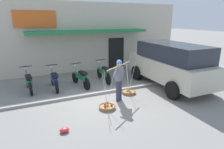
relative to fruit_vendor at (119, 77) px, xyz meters
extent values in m
plane|color=gray|center=(-0.60, 0.30, -0.98)|extent=(90.00, 90.00, 0.00)
cube|color=gray|center=(-0.60, 1.00, -0.93)|extent=(20.00, 0.24, 0.10)
cylinder|color=#38384C|center=(0.07, 0.05, -0.55)|extent=(0.15, 0.15, 0.86)
cylinder|color=#38384C|center=(-0.07, -0.05, -0.55)|extent=(0.15, 0.15, 0.86)
cube|color=slate|center=(0.00, 0.00, 0.15)|extent=(0.39, 0.36, 0.54)
sphere|color=#E0B78E|center=(0.00, 0.00, 0.56)|extent=(0.21, 0.21, 0.21)
sphere|color=#4C70B2|center=(0.00, 0.00, 0.61)|extent=(0.22, 0.22, 0.22)
cylinder|color=slate|center=(0.20, 0.14, 0.32)|extent=(0.33, 0.26, 0.43)
cylinder|color=slate|center=(-0.20, -0.14, 0.32)|extent=(0.33, 0.26, 0.43)
cylinder|color=tan|center=(0.00, 0.00, 0.47)|extent=(1.50, 1.04, 0.04)
cylinder|color=#9E7542|center=(0.74, 0.50, -0.93)|extent=(0.58, 0.58, 0.09)
torus|color=brown|center=(0.74, 0.50, -0.88)|extent=(0.63, 0.63, 0.05)
sphere|color=red|center=(0.77, 0.48, -0.84)|extent=(0.09, 0.09, 0.09)
sphere|color=#79BC47|center=(0.79, 0.49, -0.84)|extent=(0.09, 0.09, 0.09)
sphere|color=red|center=(0.81, 0.64, -0.84)|extent=(0.09, 0.09, 0.09)
sphere|color=#67A03D|center=(0.66, 0.50, -0.85)|extent=(0.08, 0.08, 0.08)
sphere|color=yellow|center=(0.75, 0.38, -0.84)|extent=(0.10, 0.10, 0.10)
cylinder|color=silver|center=(0.74, 0.64, -0.21)|extent=(0.01, 0.28, 1.36)
cylinder|color=silver|center=(0.62, 0.43, -0.21)|extent=(0.24, 0.15, 1.36)
cylinder|color=silver|center=(0.85, 0.43, -0.21)|extent=(0.24, 0.15, 1.36)
cylinder|color=#9E7542|center=(-0.74, -0.50, -0.93)|extent=(0.58, 0.58, 0.09)
torus|color=brown|center=(-0.74, -0.50, -0.88)|extent=(0.63, 0.63, 0.05)
sphere|color=red|center=(-0.66, -0.37, -0.85)|extent=(0.08, 0.08, 0.08)
sphere|color=red|center=(-0.79, -0.43, -0.84)|extent=(0.09, 0.09, 0.09)
sphere|color=red|center=(-0.58, -0.56, -0.84)|extent=(0.09, 0.09, 0.09)
sphere|color=red|center=(-0.85, -0.58, -0.84)|extent=(0.09, 0.09, 0.09)
sphere|color=#6EAB41|center=(-0.72, -0.52, -0.85)|extent=(0.08, 0.08, 0.08)
sphere|color=#B1201B|center=(-0.70, -0.39, -0.80)|extent=(0.08, 0.08, 0.08)
cylinder|color=silver|center=(-0.74, -0.37, -0.21)|extent=(0.01, 0.28, 1.36)
cylinder|color=silver|center=(-0.85, -0.57, -0.21)|extent=(0.24, 0.15, 1.36)
cylinder|color=silver|center=(-0.62, -0.57, -0.21)|extent=(0.24, 0.15, 1.36)
cylinder|color=black|center=(-3.37, 3.28, -0.69)|extent=(0.14, 0.59, 0.58)
cylinder|color=black|center=(-3.24, 2.05, -0.69)|extent=(0.14, 0.59, 0.58)
cube|color=#19663D|center=(-3.37, 3.28, -0.43)|extent=(0.17, 0.29, 0.06)
cube|color=#19663D|center=(-3.29, 2.57, -0.47)|extent=(0.29, 0.92, 0.24)
cube|color=black|center=(-3.28, 2.39, -0.23)|extent=(0.27, 0.58, 0.12)
cylinder|color=slate|center=(-3.36, 3.18, -0.30)|extent=(0.09, 0.30, 0.76)
cylinder|color=black|center=(-3.35, 3.10, 0.09)|extent=(0.54, 0.09, 0.04)
sphere|color=silver|center=(-3.36, 3.26, -0.05)|extent=(0.11, 0.11, 0.11)
cylinder|color=black|center=(-2.19, 3.10, -0.69)|extent=(0.09, 0.58, 0.58)
cylinder|color=black|center=(-2.17, 1.86, -0.69)|extent=(0.09, 0.58, 0.58)
cube|color=navy|center=(-2.19, 3.10, -0.43)|extent=(0.14, 0.28, 0.06)
cube|color=navy|center=(-2.18, 2.38, -0.47)|extent=(0.21, 0.90, 0.24)
cube|color=black|center=(-2.18, 2.20, -0.23)|extent=(0.23, 0.56, 0.12)
cylinder|color=slate|center=(-2.19, 3.00, -0.30)|extent=(0.06, 0.30, 0.76)
cylinder|color=black|center=(-2.19, 2.92, 0.09)|extent=(0.54, 0.04, 0.04)
sphere|color=silver|center=(-2.19, 3.08, -0.05)|extent=(0.11, 0.11, 0.11)
cylinder|color=black|center=(-1.08, 2.94, -0.69)|extent=(0.19, 0.58, 0.58)
cylinder|color=black|center=(-0.83, 1.72, -0.69)|extent=(0.19, 0.58, 0.58)
cube|color=#19663D|center=(-1.08, 2.94, -0.43)|extent=(0.19, 0.30, 0.06)
cube|color=#19663D|center=(-0.94, 2.23, -0.47)|extent=(0.37, 0.92, 0.24)
cube|color=black|center=(-0.90, 2.06, -0.23)|extent=(0.33, 0.59, 0.12)
cylinder|color=slate|center=(-1.06, 2.84, -0.30)|extent=(0.12, 0.30, 0.76)
cylinder|color=black|center=(-1.04, 2.76, 0.09)|extent=(0.54, 0.14, 0.04)
sphere|color=silver|center=(-1.08, 2.92, -0.05)|extent=(0.11, 0.11, 0.11)
cylinder|color=black|center=(0.38, 3.24, -0.69)|extent=(0.08, 0.58, 0.58)
cylinder|color=black|center=(0.37, 2.00, -0.69)|extent=(0.08, 0.58, 0.58)
cube|color=#19663D|center=(0.38, 3.24, -0.43)|extent=(0.14, 0.28, 0.06)
cube|color=#19663D|center=(0.38, 2.52, -0.47)|extent=(0.21, 0.90, 0.24)
cube|color=black|center=(0.37, 2.34, -0.23)|extent=(0.22, 0.56, 0.12)
cylinder|color=slate|center=(0.38, 3.14, -0.30)|extent=(0.06, 0.30, 0.76)
cylinder|color=black|center=(0.38, 3.06, 0.09)|extent=(0.54, 0.04, 0.04)
sphere|color=silver|center=(0.38, 3.22, -0.05)|extent=(0.11, 0.11, 0.11)
cube|color=beige|center=(3.08, 0.67, -0.12)|extent=(1.95, 4.72, 0.96)
cube|color=#282D38|center=(3.08, 0.52, 0.74)|extent=(1.75, 3.68, 0.76)
cube|color=black|center=(3.11, 3.08, -0.30)|extent=(1.62, 0.12, 0.44)
cylinder|color=black|center=(2.15, 2.14, -0.60)|extent=(0.27, 0.76, 0.76)
cylinder|color=black|center=(4.05, 2.12, -0.60)|extent=(0.27, 0.76, 0.76)
cylinder|color=black|center=(2.12, -0.77, -0.60)|extent=(0.27, 0.76, 0.76)
cylinder|color=black|center=(4.02, -0.79, -0.60)|extent=(0.27, 0.76, 0.76)
cube|color=silver|center=(3.11, 3.04, -0.48)|extent=(0.44, 0.02, 0.12)
cube|color=beige|center=(0.33, 7.56, 1.12)|extent=(13.00, 5.00, 4.20)
cube|color=#237F47|center=(0.33, 4.56, 1.52)|extent=(7.15, 1.00, 0.16)
cube|color=#DB5B1E|center=(-2.60, 5.01, 2.22)|extent=(2.20, 0.08, 0.90)
cube|color=black|center=(2.28, 5.04, 0.02)|extent=(1.10, 0.06, 2.00)
ellipsoid|color=red|center=(-2.48, -1.41, -0.91)|extent=(0.28, 0.22, 0.14)
camera|label=1|loc=(-3.24, -6.51, 2.24)|focal=30.80mm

